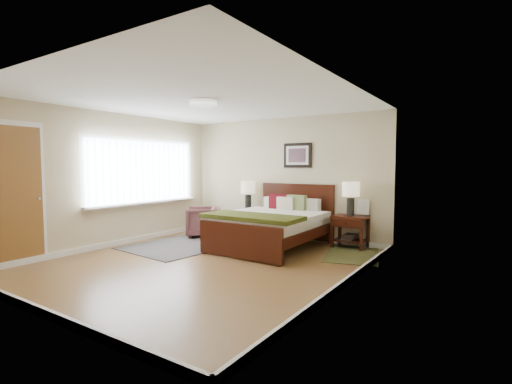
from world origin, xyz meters
TOP-DOWN VIEW (x-y plane):
  - floor at (0.00, 0.00)m, footprint 5.00×5.00m
  - back_wall at (0.00, 2.50)m, footprint 4.50×0.04m
  - front_wall at (0.00, -2.50)m, footprint 4.50×0.04m
  - left_wall at (-2.25, 0.00)m, footprint 0.04×5.00m
  - right_wall at (2.25, 0.00)m, footprint 0.04×5.00m
  - ceiling at (0.00, 0.00)m, footprint 4.50×5.00m
  - window at (-2.20, 0.70)m, footprint 0.11×2.72m
  - door at (-2.23, -1.75)m, footprint 0.06×1.00m
  - ceil_fixture at (0.00, 0.00)m, footprint 0.44×0.44m
  - bed at (0.34, 1.47)m, footprint 1.72×2.08m
  - wall_art at (0.34, 2.47)m, footprint 0.62×0.05m
  - nightstand_left at (-0.74, 2.25)m, footprint 0.47×0.42m
  - nightstand_right at (1.54, 2.26)m, footprint 0.60×0.45m
  - lamp_left at (-0.74, 2.27)m, footprint 0.31×0.31m
  - lamp_right at (1.54, 2.27)m, footprint 0.31×0.31m
  - armchair at (-1.46, 1.62)m, footprint 0.97×0.96m
  - rug_persian at (-1.17, 0.85)m, footprint 1.82×2.41m
  - rug_navy at (1.76, 1.72)m, footprint 1.16×1.46m

SIDE VIEW (x-z plane):
  - floor at x=0.00m, z-range 0.00..0.00m
  - rug_persian at x=-1.17m, z-range 0.00..0.01m
  - rug_navy at x=1.76m, z-range 0.00..0.01m
  - armchair at x=-1.46m, z-range 0.00..0.64m
  - nightstand_right at x=1.54m, z-range 0.07..0.67m
  - nightstand_left at x=-0.74m, z-range 0.16..0.71m
  - bed at x=0.34m, z-range -0.04..1.08m
  - lamp_left at x=-0.74m, z-range 0.67..1.28m
  - lamp_right at x=1.54m, z-range 0.71..1.32m
  - door at x=-2.23m, z-range -0.02..2.16m
  - back_wall at x=0.00m, z-range 0.00..2.50m
  - front_wall at x=0.00m, z-range 0.00..2.50m
  - left_wall at x=-2.25m, z-range 0.00..2.50m
  - right_wall at x=2.25m, z-range 0.00..2.50m
  - window at x=-2.20m, z-range 0.72..2.04m
  - wall_art at x=0.34m, z-range 1.47..1.97m
  - ceil_fixture at x=0.00m, z-range 2.43..2.50m
  - ceiling at x=0.00m, z-range 2.49..2.51m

